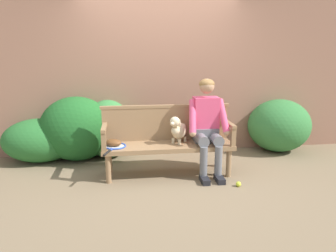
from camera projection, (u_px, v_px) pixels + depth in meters
The scene contains 15 objects.
ground_plane at pixel (168, 174), 4.50m from camera, with size 40.00×40.00×0.00m, color #7A664C.
brick_garden_fence at pixel (158, 74), 5.36m from camera, with size 8.00×0.30×2.58m, color #936651.
hedge_bush_mid_left at pixel (40, 140), 4.94m from camera, with size 1.13×0.75×0.67m, color #286B2D.
hedge_bush_far_right at pixel (77, 129), 4.98m from camera, with size 1.12×0.88×1.00m, color #1E5B23.
hedge_bush_far_left at pixel (108, 129), 5.12m from camera, with size 0.77×0.76×0.93m, color #337538.
hedge_bush_mid_right at pixel (279, 125), 5.44m from camera, with size 1.05×0.95×0.88m, color #337538.
garden_bench at pixel (168, 148), 4.41m from camera, with size 1.77×0.50×0.44m.
bench_backrest at pixel (166, 122), 4.55m from camera, with size 1.81×0.06×0.50m.
bench_armrest_left_end at pixel (104, 133), 4.16m from camera, with size 0.06×0.50×0.28m.
bench_armrest_right_end at pixel (231, 129), 4.38m from camera, with size 0.06×0.50×0.28m.
person_seated at pixel (207, 123), 4.39m from camera, with size 0.56×0.65×1.31m.
dog_on_bench at pixel (178, 129), 4.40m from camera, with size 0.31×0.36×0.38m.
tennis_racket at pixel (114, 147), 4.24m from camera, with size 0.36×0.58×0.03m.
baseball_glove at pixel (113, 143), 4.29m from camera, with size 0.22×0.17×0.09m, color brown.
tennis_ball at pixel (238, 184), 4.09m from camera, with size 0.07×0.07×0.07m, color #CCDB33.
Camera 1 is at (-0.57, -4.18, 1.70)m, focal length 34.61 mm.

